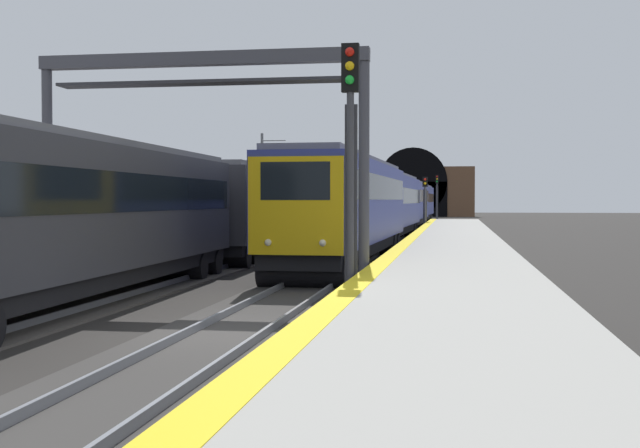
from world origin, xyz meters
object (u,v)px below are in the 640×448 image
(railway_signal_far, at_px, (437,193))
(overhead_signal_gantry, at_px, (200,110))
(railway_signal_near, at_px, (350,155))
(train_main_approaching, at_px, (397,203))
(railway_signal_mid, at_px, (425,200))
(train_adjacent_platform, at_px, (261,206))
(catenary_mast_near, at_px, (262,181))

(railway_signal_far, distance_m, overhead_signal_gantry, 80.25)
(railway_signal_near, xyz_separation_m, overhead_signal_gantry, (3.14, 4.39, 1.39))
(railway_signal_near, bearing_deg, train_main_approaching, -177.37)
(railway_signal_near, relative_size, overhead_signal_gantry, 0.67)
(railway_signal_mid, height_order, railway_signal_far, railway_signal_far)
(train_main_approaching, distance_m, railway_signal_near, 42.04)
(railway_signal_near, height_order, railway_signal_far, railway_signal_near)
(train_main_approaching, height_order, railway_signal_far, railway_signal_far)
(railway_signal_far, relative_size, overhead_signal_gantry, 0.63)
(train_main_approaching, relative_size, train_adjacent_platform, 1.32)
(train_adjacent_platform, relative_size, railway_signal_mid, 13.03)
(overhead_signal_gantry, distance_m, catenary_mast_near, 45.49)
(railway_signal_near, distance_m, overhead_signal_gantry, 5.57)
(railway_signal_mid, height_order, catenary_mast_near, catenary_mast_near)
(overhead_signal_gantry, xyz_separation_m, catenary_mast_near, (44.61, 8.91, -0.84))
(train_adjacent_platform, distance_m, catenary_mast_near, 28.29)
(train_main_approaching, height_order, railway_signal_mid, railway_signal_mid)
(railway_signal_near, relative_size, railway_signal_mid, 1.38)
(train_main_approaching, xyz_separation_m, catenary_mast_near, (5.76, 11.37, 1.72))
(train_main_approaching, distance_m, overhead_signal_gantry, 39.00)
(overhead_signal_gantry, height_order, catenary_mast_near, catenary_mast_near)
(train_main_approaching, relative_size, catenary_mast_near, 9.31)
(railway_signal_mid, bearing_deg, railway_signal_far, -180.00)
(railway_signal_near, distance_m, railway_signal_mid, 44.11)
(train_main_approaching, relative_size, railway_signal_near, 12.49)
(train_main_approaching, bearing_deg, railway_signal_far, 178.73)
(railway_signal_mid, distance_m, railway_signal_far, 39.17)
(train_adjacent_platform, height_order, railway_signal_mid, railway_signal_mid)
(railway_signal_mid, bearing_deg, catenary_mast_near, -105.37)
(railway_signal_near, bearing_deg, railway_signal_far, -180.00)
(train_main_approaching, bearing_deg, overhead_signal_gantry, -2.23)
(train_main_approaching, distance_m, railway_signal_mid, 2.86)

